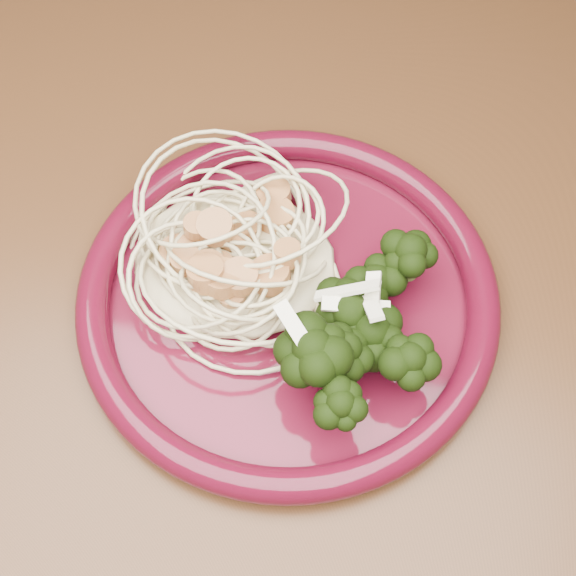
# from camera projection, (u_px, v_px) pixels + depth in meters

# --- Properties ---
(dining_table) EXTENTS (1.20, 0.80, 0.75)m
(dining_table) POSITION_uv_depth(u_px,v_px,m) (198.00, 344.00, 0.61)
(dining_table) COLOR #472814
(dining_table) RESTS_ON ground
(dinner_plate) EXTENTS (0.36, 0.36, 0.02)m
(dinner_plate) POSITION_uv_depth(u_px,v_px,m) (288.00, 296.00, 0.51)
(dinner_plate) COLOR #490B1A
(dinner_plate) RESTS_ON dining_table
(spaghetti_pile) EXTENTS (0.17, 0.16, 0.03)m
(spaghetti_pile) POSITION_uv_depth(u_px,v_px,m) (234.00, 253.00, 0.51)
(spaghetti_pile) COLOR beige
(spaghetti_pile) RESTS_ON dinner_plate
(scallop_cluster) EXTENTS (0.15, 0.15, 0.04)m
(scallop_cluster) POSITION_uv_depth(u_px,v_px,m) (231.00, 222.00, 0.48)
(scallop_cluster) COLOR tan
(scallop_cluster) RESTS_ON spaghetti_pile
(broccoli_pile) EXTENTS (0.13, 0.15, 0.05)m
(broccoli_pile) POSITION_uv_depth(u_px,v_px,m) (359.00, 326.00, 0.48)
(broccoli_pile) COLOR black
(broccoli_pile) RESTS_ON dinner_plate
(onion_garnish) EXTENTS (0.09, 0.10, 0.05)m
(onion_garnish) POSITION_uv_depth(u_px,v_px,m) (363.00, 303.00, 0.45)
(onion_garnish) COLOR white
(onion_garnish) RESTS_ON broccoli_pile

